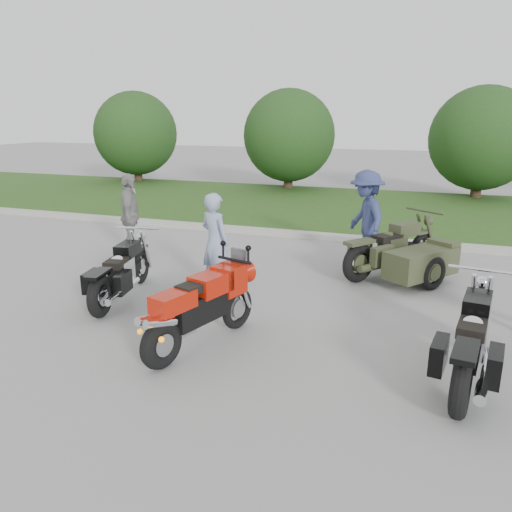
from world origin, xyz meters
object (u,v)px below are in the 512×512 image
(sportbike_red, at_px, (200,306))
(cruiser_right, at_px, (471,345))
(cruiser_sidecar, at_px, (407,257))
(person_back, at_px, (130,216))
(person_stripe, at_px, (215,242))
(person_denim, at_px, (366,218))
(cruiser_left, at_px, (120,275))

(sportbike_red, height_order, cruiser_right, sportbike_red)
(sportbike_red, distance_m, cruiser_sidecar, 4.50)
(person_back, bearing_deg, cruiser_right, -144.73)
(cruiser_right, height_order, cruiser_sidecar, cruiser_sidecar)
(cruiser_right, bearing_deg, cruiser_sidecar, 112.49)
(person_stripe, height_order, person_denim, person_denim)
(cruiser_left, xyz_separation_m, person_stripe, (1.25, 1.09, 0.41))
(sportbike_red, distance_m, person_back, 4.88)
(cruiser_left, relative_size, person_stripe, 1.33)
(person_back, bearing_deg, cruiser_sidecar, -115.66)
(sportbike_red, distance_m, cruiser_left, 2.33)
(cruiser_right, bearing_deg, person_back, 161.79)
(cruiser_right, height_order, person_denim, person_denim)
(person_denim, height_order, person_back, person_denim)
(sportbike_red, distance_m, person_denim, 4.87)
(person_stripe, bearing_deg, cruiser_left, 66.34)
(cruiser_sidecar, distance_m, person_denim, 1.32)
(sportbike_red, distance_m, cruiser_right, 3.32)
(cruiser_left, xyz_separation_m, cruiser_sidecar, (4.43, 2.65, 0.01))
(cruiser_left, bearing_deg, person_back, 108.41)
(cruiser_sidecar, bearing_deg, person_back, -141.32)
(cruiser_left, height_order, person_back, person_back)
(person_stripe, distance_m, person_denim, 3.30)
(cruiser_left, relative_size, cruiser_sidecar, 0.97)
(person_back, bearing_deg, person_stripe, -145.00)
(cruiser_sidecar, bearing_deg, person_denim, 173.80)
(sportbike_red, bearing_deg, cruiser_right, 20.53)
(cruiser_left, distance_m, person_back, 2.77)
(person_stripe, bearing_deg, sportbike_red, 134.25)
(sportbike_red, xyz_separation_m, person_denim, (1.51, 4.62, 0.39))
(cruiser_left, relative_size, person_denim, 1.17)
(person_denim, bearing_deg, cruiser_left, -75.10)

